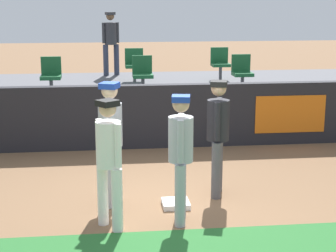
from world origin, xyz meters
TOP-DOWN VIEW (x-y plane):
  - ground_plane at (0.00, 0.00)m, footprint 60.00×60.00m
  - first_base at (0.12, -0.04)m, footprint 0.40×0.40m
  - player_fielder_home at (-0.86, -0.70)m, footprint 0.47×0.57m
  - player_runner_visitor at (-0.82, 0.18)m, footprint 0.45×0.49m
  - player_coach_visitor at (0.11, -0.62)m, footprint 0.39×0.49m
  - player_umpire at (0.83, 0.39)m, footprint 0.43×0.49m
  - field_wall at (0.01, 3.33)m, footprint 18.00×0.26m
  - bleacher_platform at (0.00, 5.90)m, footprint 18.00×4.80m
  - seat_back_right at (2.15, 6.57)m, footprint 0.46×0.44m
  - seat_back_center at (-0.10, 6.57)m, footprint 0.47×0.44m
  - seat_front_right at (2.29, 4.77)m, footprint 0.44×0.44m
  - seat_front_center at (-0.02, 4.77)m, footprint 0.45×0.44m
  - seat_front_left at (-2.06, 4.77)m, footprint 0.45×0.44m
  - spectator_hooded at (-0.68, 7.74)m, footprint 0.47×0.41m

SIDE VIEW (x-z plane):
  - ground_plane at x=0.00m, z-range 0.00..0.00m
  - first_base at x=0.12m, z-range 0.00..0.08m
  - bleacher_platform at x=0.00m, z-range 0.00..0.90m
  - field_wall at x=0.01m, z-range 0.00..1.31m
  - player_fielder_home at x=-0.86m, z-range 0.14..1.90m
  - player_coach_visitor at x=0.11m, z-range 0.14..1.92m
  - player_umpire at x=0.83m, z-range 0.14..1.96m
  - player_runner_visitor at x=-0.82m, z-range 0.15..2.00m
  - seat_front_right at x=2.29m, z-range 0.95..1.79m
  - seat_front_left at x=-2.06m, z-range 0.95..1.79m
  - seat_front_center at x=-0.02m, z-range 0.95..1.79m
  - seat_back_right at x=2.15m, z-range 0.95..1.79m
  - seat_back_center at x=-0.10m, z-range 0.95..1.79m
  - spectator_hooded at x=-0.68m, z-range 1.04..2.77m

